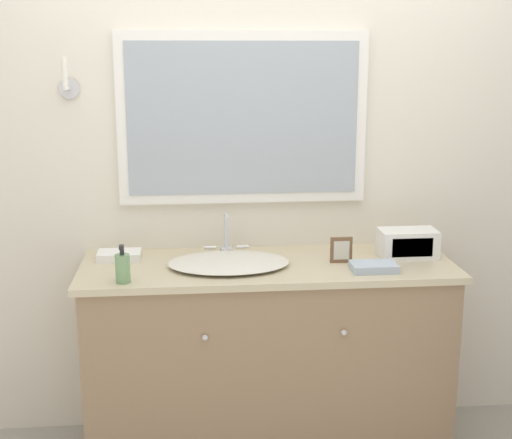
# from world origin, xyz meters

# --- Properties ---
(wall_back) EXTENTS (8.00, 0.18, 2.55)m
(wall_back) POSITION_xyz_m (-0.00, 0.61, 1.28)
(wall_back) COLOR silver
(wall_back) RESTS_ON ground_plane
(vanity_counter) EXTENTS (1.64, 0.58, 0.90)m
(vanity_counter) POSITION_xyz_m (0.00, 0.30, 0.45)
(vanity_counter) COLOR #937556
(vanity_counter) RESTS_ON ground_plane
(sink_basin) EXTENTS (0.53, 0.41, 0.19)m
(sink_basin) POSITION_xyz_m (-0.17, 0.27, 0.92)
(sink_basin) COLOR silver
(sink_basin) RESTS_ON vanity_counter
(soap_bottle) EXTENTS (0.06, 0.06, 0.16)m
(soap_bottle) POSITION_xyz_m (-0.61, 0.09, 0.97)
(soap_bottle) COLOR #709966
(soap_bottle) RESTS_ON vanity_counter
(appliance_box) EXTENTS (0.26, 0.15, 0.13)m
(appliance_box) POSITION_xyz_m (0.64, 0.34, 0.97)
(appliance_box) COLOR white
(appliance_box) RESTS_ON vanity_counter
(picture_frame) EXTENTS (0.10, 0.01, 0.12)m
(picture_frame) POSITION_xyz_m (0.32, 0.28, 0.96)
(picture_frame) COLOR brown
(picture_frame) RESTS_ON vanity_counter
(hand_towel_near_sink) EXTENTS (0.19, 0.13, 0.04)m
(hand_towel_near_sink) POSITION_xyz_m (-0.66, 0.42, 0.92)
(hand_towel_near_sink) COLOR white
(hand_towel_near_sink) RESTS_ON vanity_counter
(hand_towel_far_corner) EXTENTS (0.19, 0.13, 0.03)m
(hand_towel_far_corner) POSITION_xyz_m (0.44, 0.15, 0.92)
(hand_towel_far_corner) COLOR #A8B7C6
(hand_towel_far_corner) RESTS_ON vanity_counter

